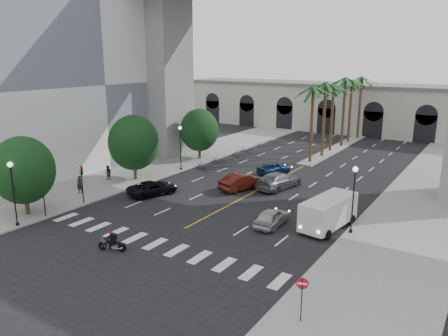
# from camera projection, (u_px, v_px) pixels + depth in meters

# --- Properties ---
(ground) EXTENTS (140.00, 140.00, 0.00)m
(ground) POSITION_uv_depth(u_px,v_px,m) (168.00, 237.00, 32.94)
(ground) COLOR black
(ground) RESTS_ON ground
(sidewalk_left) EXTENTS (8.00, 100.00, 0.15)m
(sidewalk_left) POSITION_uv_depth(u_px,v_px,m) (153.00, 168.00, 53.00)
(sidewalk_left) COLOR gray
(sidewalk_left) RESTS_ON ground
(sidewalk_right) EXTENTS (8.00, 100.00, 0.15)m
(sidewalk_right) POSITION_uv_depth(u_px,v_px,m) (417.00, 215.00, 37.26)
(sidewalk_right) COLOR gray
(sidewalk_right) RESTS_ON ground
(median) EXTENTS (2.00, 24.00, 0.20)m
(median) POSITION_uv_depth(u_px,v_px,m) (336.00, 149.00, 63.84)
(median) COLOR gray
(median) RESTS_ON ground
(building_left) EXTENTS (16.50, 32.50, 20.60)m
(building_left) POSITION_uv_depth(u_px,v_px,m) (60.00, 80.00, 54.30)
(building_left) COLOR white
(building_left) RESTS_ON ground
(pier_building) EXTENTS (71.00, 10.50, 8.50)m
(pier_building) POSITION_uv_depth(u_px,v_px,m) (369.00, 109.00, 76.64)
(pier_building) COLOR beige
(pier_building) RESTS_ON ground
(bridge) EXTENTS (75.00, 13.00, 26.00)m
(bridge) POSITION_uv_depth(u_px,v_px,m) (328.00, 3.00, 44.43)
(bridge) COLOR gray
(bridge) RESTS_ON ground
(palm_a) EXTENTS (3.20, 3.20, 10.30)m
(palm_a) POSITION_uv_depth(u_px,v_px,m) (313.00, 91.00, 53.46)
(palm_a) COLOR #47331E
(palm_a) RESTS_ON ground
(palm_b) EXTENTS (3.20, 3.20, 10.60)m
(palm_b) POSITION_uv_depth(u_px,v_px,m) (326.00, 87.00, 56.59)
(palm_b) COLOR #47331E
(palm_b) RESTS_ON ground
(palm_c) EXTENTS (3.20, 3.20, 10.10)m
(palm_c) POSITION_uv_depth(u_px,v_px,m) (334.00, 88.00, 60.12)
(palm_c) COLOR #47331E
(palm_c) RESTS_ON ground
(palm_d) EXTENTS (3.20, 3.20, 10.90)m
(palm_d) POSITION_uv_depth(u_px,v_px,m) (346.00, 82.00, 63.01)
(palm_d) COLOR #47331E
(palm_d) RESTS_ON ground
(palm_e) EXTENTS (3.20, 3.20, 10.40)m
(palm_e) POSITION_uv_depth(u_px,v_px,m) (352.00, 83.00, 66.51)
(palm_e) COLOR #47331E
(palm_e) RESTS_ON ground
(palm_f) EXTENTS (3.20, 3.20, 10.70)m
(palm_f) POSITION_uv_depth(u_px,v_px,m) (362.00, 80.00, 69.54)
(palm_f) COLOR #47331E
(palm_f) RESTS_ON ground
(street_tree_near) EXTENTS (5.20, 5.20, 6.89)m
(street_tree_near) POSITION_uv_depth(u_px,v_px,m) (23.00, 170.00, 36.31)
(street_tree_near) COLOR #382616
(street_tree_near) RESTS_ON ground
(street_tree_mid) EXTENTS (5.44, 5.44, 7.21)m
(street_tree_mid) POSITION_uv_depth(u_px,v_px,m) (134.00, 143.00, 46.85)
(street_tree_mid) COLOR #382616
(street_tree_mid) RESTS_ON ground
(street_tree_far) EXTENTS (5.04, 5.04, 6.68)m
(street_tree_far) POSITION_uv_depth(u_px,v_px,m) (199.00, 130.00, 56.69)
(street_tree_far) COLOR #382616
(street_tree_far) RESTS_ON ground
(lamp_post_left_near) EXTENTS (0.40, 0.40, 5.35)m
(lamp_post_left_near) POSITION_uv_depth(u_px,v_px,m) (13.00, 188.00, 34.04)
(lamp_post_left_near) COLOR black
(lamp_post_left_near) RESTS_ON ground
(lamp_post_left_far) EXTENTS (0.40, 0.40, 5.35)m
(lamp_post_left_far) POSITION_uv_depth(u_px,v_px,m) (180.00, 144.00, 51.14)
(lamp_post_left_far) COLOR black
(lamp_post_left_far) RESTS_ON ground
(lamp_post_right) EXTENTS (0.40, 0.40, 5.35)m
(lamp_post_right) POSITION_uv_depth(u_px,v_px,m) (354.00, 194.00, 32.66)
(lamp_post_right) COLOR black
(lamp_post_right) RESTS_ON ground
(traffic_signal_near) EXTENTS (0.25, 0.18, 3.65)m
(traffic_signal_near) POSITION_uv_depth(u_px,v_px,m) (43.00, 189.00, 36.20)
(traffic_signal_near) COLOR black
(traffic_signal_near) RESTS_ON ground
(traffic_signal_far) EXTENTS (0.25, 0.18, 3.65)m
(traffic_signal_far) POSITION_uv_depth(u_px,v_px,m) (82.00, 178.00, 39.46)
(traffic_signal_far) COLOR black
(traffic_signal_far) RESTS_ON ground
(motorcycle_rider) EXTENTS (1.98, 0.88, 1.51)m
(motorcycle_rider) POSITION_uv_depth(u_px,v_px,m) (113.00, 242.00, 30.41)
(motorcycle_rider) COLOR black
(motorcycle_rider) RESTS_ON ground
(car_a) EXTENTS (1.83, 4.23, 1.42)m
(car_a) POSITION_uv_depth(u_px,v_px,m) (272.00, 217.00, 35.01)
(car_a) COLOR #A7A6AA
(car_a) RESTS_ON ground
(car_b) EXTENTS (3.14, 5.35, 1.67)m
(car_b) POSITION_uv_depth(u_px,v_px,m) (242.00, 182.00, 44.45)
(car_b) COLOR #41140D
(car_b) RESTS_ON ground
(car_c) EXTENTS (3.90, 5.48, 1.39)m
(car_c) POSITION_uv_depth(u_px,v_px,m) (153.00, 188.00, 42.77)
(car_c) COLOR black
(car_c) RESTS_ON ground
(car_d) EXTENTS (3.38, 6.15, 1.69)m
(car_d) POSITION_uv_depth(u_px,v_px,m) (279.00, 180.00, 44.82)
(car_d) COLOR #5D5D62
(car_d) RESTS_ON ground
(car_e) EXTENTS (3.22, 4.45, 1.41)m
(car_e) POSITION_uv_depth(u_px,v_px,m) (274.00, 168.00, 50.40)
(car_e) COLOR #10254D
(car_e) RESTS_ON ground
(cargo_van) EXTENTS (3.01, 6.11, 2.50)m
(cargo_van) POSITION_uv_depth(u_px,v_px,m) (328.00, 212.00, 34.26)
(cargo_van) COLOR silver
(cargo_van) RESTS_ON ground
(pedestrian_a) EXTENTS (0.76, 0.65, 1.75)m
(pedestrian_a) POSITION_uv_depth(u_px,v_px,m) (80.00, 185.00, 42.75)
(pedestrian_a) COLOR black
(pedestrian_a) RESTS_ON sidewalk_left
(pedestrian_b) EXTENTS (0.80, 0.63, 1.63)m
(pedestrian_b) POSITION_uv_depth(u_px,v_px,m) (108.00, 173.00, 47.28)
(pedestrian_b) COLOR black
(pedestrian_b) RESTS_ON sidewalk_left
(do_not_enter_sign) EXTENTS (0.61, 0.24, 2.60)m
(do_not_enter_sign) POSITION_uv_depth(u_px,v_px,m) (302.00, 291.00, 21.80)
(do_not_enter_sign) COLOR black
(do_not_enter_sign) RESTS_ON ground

